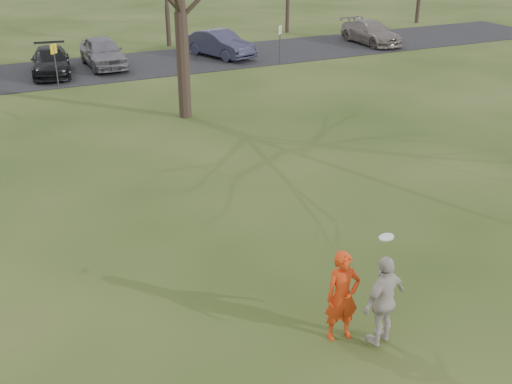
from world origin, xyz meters
The scene contains 10 objects.
ground centered at (0.00, 0.00, 0.00)m, with size 120.00×120.00×0.00m, color #1E380F.
parking_strip centered at (0.00, 25.00, 0.02)m, with size 62.00×6.50×0.04m, color black.
player_defender centered at (-0.05, 0.03, 0.95)m, with size 0.69×0.45×1.89m, color red.
car_3 centered at (-1.87, 24.75, 0.71)m, with size 1.87×4.60×1.33m, color black.
car_4 centered at (0.94, 25.30, 0.83)m, with size 1.88×4.67×1.59m, color slate.
car_5 centered at (7.62, 24.93, 0.79)m, with size 1.59×4.55×1.50m, color #32334B.
car_7 centered at (17.84, 24.48, 0.74)m, with size 1.96×4.83×1.40m, color gray.
catching_play centered at (0.54, -0.49, 1.01)m, with size 1.18×0.73×2.32m.
sign_yellow centered at (-2.00, 22.00, 1.45)m, with size 0.35×0.35×2.08m.
sign_white centered at (10.00, 22.00, 1.45)m, with size 0.35×0.35×2.08m.
Camera 1 is at (-5.75, -8.13, 7.64)m, focal length 42.81 mm.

